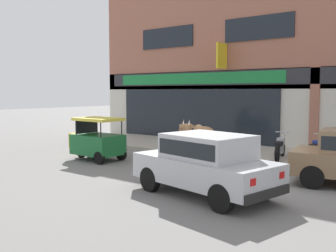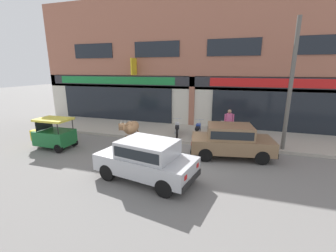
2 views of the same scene
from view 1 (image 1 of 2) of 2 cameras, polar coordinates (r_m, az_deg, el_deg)
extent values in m
plane|color=slate|center=(11.12, 10.81, -7.77)|extent=(90.00, 90.00, 0.00)
cube|color=#A8A093|center=(14.75, 18.11, -4.45)|extent=(19.00, 3.70, 0.15)
cube|color=#9E604C|center=(16.86, 21.23, 15.25)|extent=(23.00, 0.55, 5.96)
cube|color=beige|center=(16.59, 20.80, 2.13)|extent=(23.00, 0.55, 3.40)
cube|color=#28282D|center=(16.28, 20.62, 6.85)|extent=(22.08, 0.08, 0.64)
cube|color=black|center=(18.87, 3.57, 1.70)|extent=(8.74, 0.10, 2.40)
cube|color=#197A38|center=(18.83, 3.56, 6.87)|extent=(9.20, 0.05, 0.52)
cube|color=#9E604C|center=(16.31, 20.49, 2.10)|extent=(0.36, 0.12, 3.40)
cube|color=black|center=(19.97, -0.16, 12.70)|extent=(3.13, 0.06, 1.00)
cube|color=black|center=(17.39, 12.93, 13.71)|extent=(3.13, 0.06, 1.00)
cube|color=yellow|center=(17.59, 7.80, 10.07)|extent=(0.08, 0.80, 1.10)
ellipsoid|color=#936B47|center=(12.77, 5.05, -1.39)|extent=(0.63, 1.44, 0.60)
sphere|color=#936B47|center=(12.51, 4.45, -0.49)|extent=(0.32, 0.32, 0.32)
cylinder|color=#936B47|center=(12.42, 4.65, -4.65)|extent=(0.12, 0.12, 0.72)
cylinder|color=#936B47|center=(12.56, 3.50, -4.53)|extent=(0.12, 0.12, 0.72)
cylinder|color=#936B47|center=(13.18, 6.48, -4.10)|extent=(0.12, 0.12, 0.72)
cylinder|color=#936B47|center=(13.31, 5.38, -4.00)|extent=(0.12, 0.12, 0.72)
cylinder|color=#936B47|center=(12.05, 3.19, -1.05)|extent=(0.28, 0.48, 0.43)
cube|color=#936B47|center=(11.81, 2.56, -0.35)|extent=(0.25, 0.38, 0.26)
cube|color=brown|center=(11.66, 2.10, -0.61)|extent=(0.17, 0.15, 0.14)
cone|color=beige|center=(11.78, 3.08, 0.52)|extent=(0.07, 0.12, 0.19)
cone|color=beige|center=(11.88, 2.25, 0.56)|extent=(0.07, 0.12, 0.19)
cube|color=#936B47|center=(11.79, 3.43, -0.07)|extent=(0.14, 0.05, 0.10)
cube|color=#936B47|center=(11.95, 2.10, 0.01)|extent=(0.14, 0.05, 0.10)
cylinder|color=#936B47|center=(13.45, 6.55, -2.03)|extent=(0.05, 0.17, 0.60)
cylinder|color=black|center=(12.01, 21.22, -5.61)|extent=(0.62, 0.28, 0.60)
cylinder|color=black|center=(10.61, 20.22, -6.96)|extent=(0.62, 0.28, 0.60)
cube|color=black|center=(11.38, 17.85, -5.68)|extent=(0.38, 1.52, 0.20)
cube|color=red|center=(11.81, 18.22, -3.72)|extent=(0.06, 0.16, 0.14)
cube|color=red|center=(10.85, 17.28, -4.46)|extent=(0.06, 0.16, 0.14)
cylinder|color=black|center=(9.74, -2.61, -7.71)|extent=(0.62, 0.29, 0.60)
cylinder|color=black|center=(10.68, 3.48, -6.58)|extent=(0.62, 0.29, 0.60)
cylinder|color=black|center=(8.12, 7.73, -10.35)|extent=(0.62, 0.29, 0.60)
cylinder|color=black|center=(9.22, 13.69, -8.58)|extent=(0.62, 0.29, 0.60)
cube|color=#B2B5BA|center=(9.32, 5.32, -6.42)|extent=(3.73, 2.21, 0.60)
cube|color=#B2B5BA|center=(9.16, 5.80, -2.95)|extent=(2.13, 1.76, 0.56)
cube|color=black|center=(9.16, 5.80, -2.95)|extent=(1.99, 1.76, 0.35)
cube|color=black|center=(10.61, -1.52, -6.20)|extent=(0.40, 1.52, 0.20)
cube|color=black|center=(8.31, 14.11, -9.53)|extent=(0.40, 1.52, 0.20)
sphere|color=silver|center=(10.28, -3.70, -4.87)|extent=(0.14, 0.14, 0.14)
sphere|color=silver|center=(10.88, 0.32, -4.31)|extent=(0.14, 0.14, 0.14)
cube|color=red|center=(7.83, 12.23, -7.99)|extent=(0.06, 0.16, 0.14)
cube|color=red|center=(8.63, 16.19, -6.86)|extent=(0.06, 0.16, 0.14)
cylinder|color=black|center=(14.92, -12.45, -3.66)|extent=(0.44, 0.12, 0.44)
cylinder|color=black|center=(13.42, -9.93, -4.59)|extent=(0.44, 0.12, 0.44)
cylinder|color=black|center=(14.13, -6.80, -4.06)|extent=(0.44, 0.12, 0.44)
cube|color=#19602D|center=(14.19, -10.16, -2.64)|extent=(1.72, 1.17, 0.70)
cube|color=yellow|center=(14.85, -12.48, -1.95)|extent=(0.36, 0.87, 0.52)
cylinder|color=black|center=(14.24, -13.21, -0.14)|extent=(0.04, 0.04, 0.55)
cylinder|color=black|center=(14.87, -10.25, 0.13)|extent=(0.04, 0.04, 0.55)
cylinder|color=black|center=(13.27, -9.74, -0.45)|extent=(0.04, 0.04, 0.55)
cylinder|color=black|center=(13.95, -6.74, -0.14)|extent=(0.04, 0.04, 0.55)
cube|color=#DBCC42|center=(14.06, -10.08, 0.98)|extent=(1.62, 1.11, 0.10)
cube|color=black|center=(14.55, -11.70, -0.02)|extent=(0.03, 0.93, 0.50)
cylinder|color=black|center=(14.56, 16.30, -3.11)|extent=(0.23, 0.57, 0.56)
cylinder|color=black|center=(13.33, 15.58, -3.83)|extent=(0.23, 0.57, 0.56)
cube|color=#B2B5BA|center=(13.92, 15.95, -3.31)|extent=(0.27, 0.36, 0.24)
cube|color=#A8AAB2|center=(14.04, 16.07, -2.17)|extent=(0.33, 0.45, 0.24)
cube|color=black|center=(13.65, 15.83, -2.45)|extent=(0.34, 0.56, 0.12)
cylinder|color=#B2B5BA|center=(14.46, 16.30, -1.97)|extent=(0.10, 0.27, 0.59)
cylinder|color=#B2B5BA|center=(14.47, 16.35, -0.85)|extent=(0.51, 0.16, 0.03)
sphere|color=silver|center=(14.54, 16.37, -1.30)|extent=(0.12, 0.12, 0.12)
cylinder|color=#B2B5BA|center=(13.60, 15.27, -3.83)|extent=(0.18, 0.48, 0.06)
cylinder|color=black|center=(14.28, 21.34, -3.41)|extent=(0.13, 0.56, 0.56)
cylinder|color=black|center=(13.08, 20.02, -4.12)|extent=(0.13, 0.56, 0.56)
cube|color=#B2B5BA|center=(13.65, 20.69, -3.60)|extent=(0.22, 0.33, 0.24)
cube|color=navy|center=(13.77, 20.89, -2.44)|extent=(0.26, 0.41, 0.24)
cube|color=black|center=(13.39, 20.47, -2.72)|extent=(0.25, 0.53, 0.12)
cylinder|color=#B2B5BA|center=(14.18, 21.32, -2.25)|extent=(0.05, 0.27, 0.59)
cylinder|color=#B2B5BA|center=(14.19, 21.40, -1.11)|extent=(0.52, 0.06, 0.03)
sphere|color=silver|center=(14.26, 21.44, -1.56)|extent=(0.12, 0.12, 0.12)
cylinder|color=#B2B5BA|center=(13.35, 19.83, -4.11)|extent=(0.09, 0.48, 0.06)
camera|label=2|loc=(2.58, -29.31, 37.14)|focal=24.00mm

